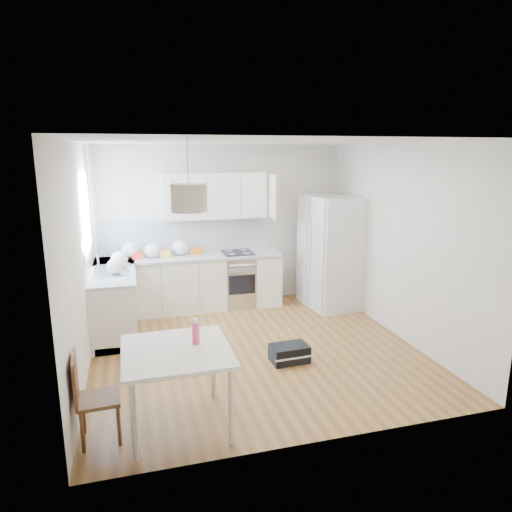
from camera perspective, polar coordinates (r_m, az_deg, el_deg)
The scene contains 29 objects.
floor at distance 6.25m, azimuth -0.18°, elevation -11.49°, with size 4.20×4.20×0.00m, color brown.
ceiling at distance 5.69m, azimuth -0.20°, elevation 14.12°, with size 4.20×4.20×0.00m, color white.
wall_back at distance 7.83m, azimuth -4.28°, elevation 3.84°, with size 4.20×4.20×0.00m, color silver.
wall_left at distance 5.65m, azimuth -21.18°, elevation -0.55°, with size 4.20×4.20×0.00m, color silver.
wall_right at distance 6.68m, azimuth 17.47°, elevation 1.70°, with size 4.20×4.20×0.00m, color silver.
window_glassblock at distance 6.71m, azimuth -20.48°, elevation 4.99°, with size 0.02×1.00×1.00m, color #BFE0F9.
cabinets_back at distance 7.65m, azimuth -8.14°, elevation -3.47°, with size 3.00×0.60×0.88m, color white.
cabinets_left at distance 7.03m, azimuth -17.26°, elevation -5.43°, with size 0.60×1.80×0.88m, color white.
counter_back at distance 7.53m, azimuth -8.25°, elevation -0.11°, with size 3.02×0.64×0.04m, color #A8ABAD.
counter_left at distance 6.90m, azimuth -17.51°, elevation -1.80°, with size 0.64×1.82×0.04m, color #A8ABAD.
backsplash_back at distance 7.75m, azimuth -8.60°, elevation 2.59°, with size 3.00×0.01×0.58m, color white.
backsplash_left at distance 6.85m, azimuth -20.14°, elevation 0.57°, with size 0.01×1.80×0.58m, color white.
upper_cabinets at distance 7.58m, azimuth -5.22°, elevation 7.53°, with size 1.70×0.32×0.75m, color white.
range_oven at distance 7.78m, azimuth -2.28°, elevation -3.06°, with size 0.50×0.61×0.88m, color silver, non-canonical shape.
sink at distance 6.85m, azimuth -17.53°, elevation -1.78°, with size 0.50×0.80×0.16m, color silver, non-canonical shape.
refrigerator at distance 7.72m, azimuth 9.50°, elevation 0.45°, with size 0.89×0.94×1.87m, color white, non-canonical shape.
dining_table at distance 4.42m, azimuth -9.88°, elevation -12.46°, with size 1.01×1.01×0.79m.
dining_chair at distance 4.52m, azimuth -19.07°, elevation -16.29°, with size 0.36×0.36×0.86m, color #482515, non-canonical shape.
drink_bottle at distance 4.43m, azimuth -7.54°, elevation -9.28°, with size 0.07×0.07×0.25m, color #F0427C.
gym_bag at distance 5.87m, azimuth 4.19°, elevation -12.03°, with size 0.46×0.30×0.21m, color black.
pendant_lamp at distance 4.13m, azimuth -8.40°, elevation 7.20°, with size 0.32×0.32×0.25m, color #C1AF94.
grocery_bag_a at distance 7.51m, azimuth -15.41°, elevation 0.67°, with size 0.29×0.24×0.26m, color white.
grocery_bag_b at distance 7.49m, azimuth -12.80°, elevation 0.68°, with size 0.26×0.22×0.23m, color white.
grocery_bag_c at distance 7.58m, azimuth -9.45°, elevation 1.06°, with size 0.28×0.24×0.25m, color white.
grocery_bag_d at distance 7.05m, azimuth -16.71°, elevation -0.33°, with size 0.25×0.21×0.22m, color white.
grocery_bag_e at distance 6.62m, azimuth -17.17°, elevation -1.24°, with size 0.24×0.20×0.21m, color white.
snack_orange at distance 7.60m, azimuth -7.42°, elevation 0.62°, with size 0.16×0.10×0.11m, color orange.
snack_yellow at distance 7.50m, azimuth -11.27°, elevation 0.30°, with size 0.16×0.10×0.11m, color #FFAA28.
snack_red at distance 7.47m, azimuth -14.64°, elevation 0.10°, with size 0.17×0.11×0.12m, color red.
Camera 1 is at (-1.51, -5.48, 2.58)m, focal length 32.00 mm.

